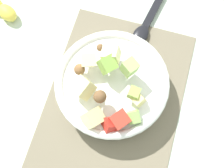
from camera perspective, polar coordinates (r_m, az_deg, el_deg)
The scene contains 4 objects.
ground_plane at distance 0.74m, azimuth 0.44°, elevation -2.88°, with size 2.40×2.40×0.00m, color silver.
placemat at distance 0.74m, azimuth 0.44°, elevation -2.81°, with size 0.42×0.30×0.01m, color #756B56.
salad_bowl at distance 0.70m, azimuth -0.06°, elevation -0.27°, with size 0.25×0.25×0.12m.
serving_spoon at distance 0.82m, azimuth 6.63°, elevation 11.49°, with size 0.24×0.07×0.01m.
Camera 1 is at (-0.20, -0.05, 0.71)m, focal length 51.47 mm.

